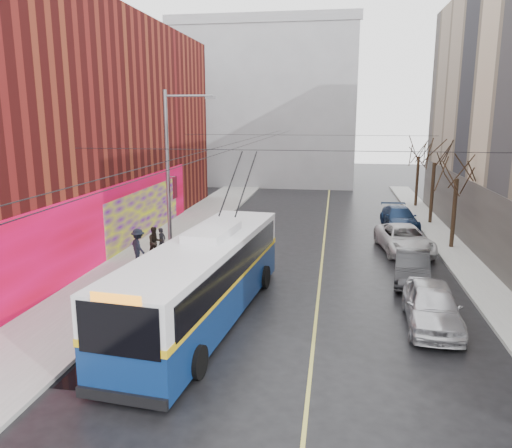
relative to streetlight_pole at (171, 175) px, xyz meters
The scene contains 22 objects.
ground 12.70m from the streetlight_pole, 58.46° to the right, with size 140.00×140.00×0.00m, color black.
sidewalk_left 5.50m from the streetlight_pole, 132.95° to the left, with size 4.00×60.00×0.15m, color gray.
sidewalk_right 16.00m from the streetlight_pole, ahead, with size 2.00×60.00×0.15m, color gray.
lane_line 9.89m from the streetlight_pole, 27.64° to the left, with size 0.12×50.00×0.01m, color #BFB74C.
building_left 10.84m from the streetlight_pole, 157.92° to the left, with size 12.11×36.00×14.00m.
building_far 35.24m from the streetlight_pole, 89.77° to the left, with size 20.50×12.10×18.00m.
streetlight_pole is the anchor object (origin of this frame).
catenary_wires 6.14m from the streetlight_pole, 52.95° to the left, with size 18.00×60.00×0.22m.
tree_near 16.28m from the streetlight_pole, 21.62° to the left, with size 3.20×3.20×6.40m.
tree_mid 19.96m from the streetlight_pole, 40.65° to the left, with size 3.20×3.20×6.68m.
tree_far 25.09m from the streetlight_pole, 52.88° to the left, with size 3.20×3.20×6.57m.
puddle 11.48m from the streetlight_pole, 87.82° to the right, with size 2.16×3.30×0.01m, color black.
pigeons_flying 3.87m from the streetlight_pole, ahead, with size 2.56×3.00×2.22m.
trolleybus 7.97m from the streetlight_pole, 62.53° to the right, with size 4.02×12.97×6.07m.
parked_car_a 13.84m from the streetlight_pole, 25.61° to the right, with size 1.93×4.81×1.64m, color silver.
parked_car_b 12.64m from the streetlight_pole, ahead, with size 1.55×4.44×1.46m, color #262729.
parked_car_c 13.82m from the streetlight_pole, 21.78° to the left, with size 2.56×5.56×1.54m, color silver.
parked_car_d 17.51m from the streetlight_pole, 41.55° to the left, with size 2.08×5.12×1.49m, color #162A4E.
following_car 8.89m from the streetlight_pole, 68.26° to the left, with size 1.67×4.14×1.41m, color #B8B8BD.
pedestrian_a 4.39m from the streetlight_pole, 127.26° to the left, with size 0.56×0.37×1.55m, color black.
pedestrian_b 4.18m from the streetlight_pole, 144.65° to the left, with size 0.84×0.65×1.73m, color black.
pedestrian_c 4.15m from the streetlight_pole, 166.81° to the right, with size 1.24×0.71×1.92m, color black.
Camera 1 is at (2.05, -14.09, 7.77)m, focal length 35.00 mm.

